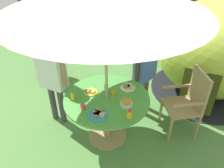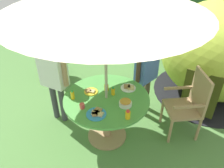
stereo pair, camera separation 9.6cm
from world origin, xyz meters
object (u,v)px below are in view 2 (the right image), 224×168
(juice_bottle_center_front, at_px, (113,91))
(cup_near, at_px, (82,106))
(garden_table, at_px, (107,108))
(juice_bottle_far_right, at_px, (106,87))
(potted_plant, at_px, (57,58))
(juice_bottle_near_left, at_px, (73,95))
(plate_mid_left, at_px, (97,113))
(wooden_chair, at_px, (190,102))
(child_in_blue_shirt, at_px, (147,65))
(snack_bowl, at_px, (125,103))
(plate_front_edge, at_px, (128,88))
(plate_near_right, at_px, (91,91))
(dome_tent, at_px, (217,52))
(juice_bottle_far_left, at_px, (128,115))
(child_in_white_shirt, at_px, (53,68))

(juice_bottle_center_front, bearing_deg, cup_near, -117.45)
(garden_table, distance_m, juice_bottle_far_right, 0.28)
(potted_plant, xyz_separation_m, juice_bottle_far_right, (1.55, -0.84, 0.33))
(juice_bottle_near_left, bearing_deg, plate_mid_left, -16.26)
(garden_table, xyz_separation_m, wooden_chair, (0.98, 0.62, 0.01))
(potted_plant, bearing_deg, juice_bottle_center_front, -27.98)
(potted_plant, height_order, child_in_blue_shirt, child_in_blue_shirt)
(wooden_chair, height_order, snack_bowl, wooden_chair)
(potted_plant, bearing_deg, plate_front_edge, -20.40)
(plate_front_edge, height_order, plate_near_right, same)
(dome_tent, bearing_deg, potted_plant, -159.24)
(child_in_blue_shirt, bearing_deg, wooden_chair, 95.75)
(wooden_chair, xyz_separation_m, plate_near_right, (-1.22, -0.61, 0.19))
(plate_mid_left, distance_m, juice_bottle_far_left, 0.37)
(plate_near_right, xyz_separation_m, juice_bottle_center_front, (0.29, 0.08, 0.04))
(wooden_chair, xyz_separation_m, plate_mid_left, (-0.93, -0.95, 0.19))
(juice_bottle_far_left, xyz_separation_m, juice_bottle_center_front, (-0.35, 0.33, 0.00))
(juice_bottle_far_left, bearing_deg, dome_tent, 69.63)
(garden_table, height_order, juice_bottle_center_front, juice_bottle_center_front)
(juice_bottle_near_left, bearing_deg, juice_bottle_far_left, -1.53)
(plate_mid_left, bearing_deg, dome_tent, 62.45)
(juice_bottle_far_left, bearing_deg, child_in_white_shirt, 169.03)
(plate_front_edge, bearing_deg, juice_bottle_far_left, -67.86)
(wooden_chair, relative_size, juice_bottle_far_left, 8.57)
(plate_front_edge, relative_size, juice_bottle_near_left, 1.66)
(child_in_blue_shirt, relative_size, plate_near_right, 7.33)
(juice_bottle_near_left, bearing_deg, child_in_blue_shirt, 57.20)
(garden_table, xyz_separation_m, juice_bottle_near_left, (-0.38, -0.21, 0.24))
(dome_tent, distance_m, plate_near_right, 2.24)
(juice_bottle_far_right, bearing_deg, child_in_blue_shirt, 62.31)
(plate_mid_left, bearing_deg, child_in_white_shirt, 158.88)
(plate_front_edge, distance_m, plate_near_right, 0.52)
(potted_plant, distance_m, juice_bottle_center_front, 1.92)
(juice_bottle_near_left, bearing_deg, juice_bottle_center_front, 36.08)
(plate_mid_left, bearing_deg, cup_near, 174.94)
(child_in_white_shirt, bearing_deg, wooden_chair, 19.00)
(wooden_chair, xyz_separation_m, plate_front_edge, (-0.80, -0.30, 0.19))
(garden_table, distance_m, potted_plant, 1.90)
(plate_near_right, bearing_deg, juice_bottle_center_front, 16.10)
(dome_tent, bearing_deg, plate_mid_left, -112.64)
(wooden_chair, bearing_deg, child_in_white_shirt, -103.72)
(child_in_white_shirt, height_order, juice_bottle_near_left, child_in_white_shirt)
(juice_bottle_far_left, height_order, juice_bottle_far_right, juice_bottle_far_left)
(child_in_white_shirt, relative_size, plate_near_right, 7.80)
(child_in_blue_shirt, height_order, plate_front_edge, child_in_blue_shirt)
(potted_plant, relative_size, juice_bottle_near_left, 5.75)
(wooden_chair, height_order, juice_bottle_near_left, wooden_chair)
(garden_table, relative_size, snack_bowl, 6.97)
(wooden_chair, height_order, child_in_white_shirt, child_in_white_shirt)
(cup_near, bearing_deg, dome_tent, 57.90)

